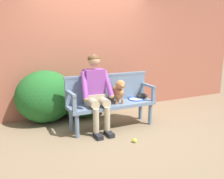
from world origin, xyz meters
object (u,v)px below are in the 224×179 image
object	(u,v)px
tennis_ball	(135,140)
baseball_glove	(142,96)
person_seated	(96,90)
dog_on_bench	(118,91)
tennis_racket	(135,99)
garden_bench	(112,107)

from	to	relation	value
tennis_ball	baseball_glove	bearing A→B (deg)	51.85
person_seated	dog_on_bench	size ratio (longest dim) A/B	3.01
person_seated	tennis_racket	bearing A→B (deg)	4.64
tennis_racket	tennis_ball	distance (m)	1.02
garden_bench	tennis_ball	size ratio (longest dim) A/B	23.94
tennis_ball	garden_bench	bearing A→B (deg)	93.24
garden_bench	tennis_racket	xyz separation A→B (m)	(0.51, 0.06, 0.07)
baseball_glove	tennis_ball	world-z (taller)	baseball_glove
dog_on_bench	person_seated	bearing A→B (deg)	175.73
garden_bench	person_seated	xyz separation A→B (m)	(-0.31, -0.01, 0.34)
garden_bench	dog_on_bench	xyz separation A→B (m)	(0.11, -0.04, 0.28)
tennis_racket	tennis_ball	size ratio (longest dim) A/B	8.42
person_seated	baseball_glove	distance (m)	1.02
dog_on_bench	tennis_racket	xyz separation A→B (m)	(0.40, 0.10, -0.21)
garden_bench	tennis_ball	distance (m)	0.82
tennis_ball	tennis_racket	bearing A→B (deg)	59.67
garden_bench	tennis_ball	world-z (taller)	garden_bench
person_seated	baseball_glove	world-z (taller)	person_seated
dog_on_bench	baseball_glove	world-z (taller)	dog_on_bench
baseball_glove	tennis_ball	bearing A→B (deg)	-103.49
baseball_glove	person_seated	bearing A→B (deg)	-150.13
garden_bench	tennis_ball	xyz separation A→B (m)	(0.04, -0.73, -0.36)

